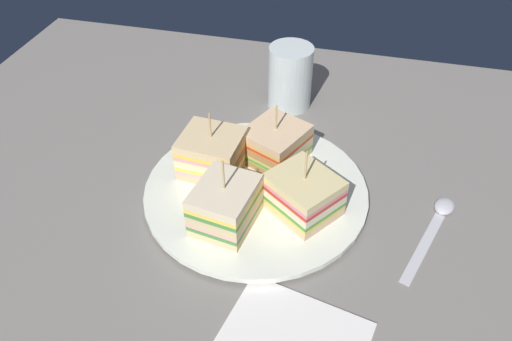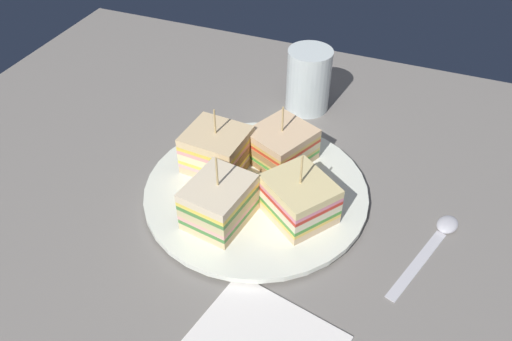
# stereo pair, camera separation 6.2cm
# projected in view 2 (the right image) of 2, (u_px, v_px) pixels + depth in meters

# --- Properties ---
(ground_plane) EXTENTS (1.06, 0.83, 0.02)m
(ground_plane) POSITION_uv_depth(u_px,v_px,m) (256.00, 201.00, 0.66)
(ground_plane) COLOR slate
(plate) EXTENTS (0.29, 0.29, 0.01)m
(plate) POSITION_uv_depth(u_px,v_px,m) (256.00, 191.00, 0.65)
(plate) COLOR white
(plate) RESTS_ON ground_plane
(sandwich_wedge_0) EXTENTS (0.08, 0.08, 0.09)m
(sandwich_wedge_0) POSITION_uv_depth(u_px,v_px,m) (217.00, 150.00, 0.66)
(sandwich_wedge_0) COLOR #D8B485
(sandwich_wedge_0) RESTS_ON plate
(sandwich_wedge_1) EXTENTS (0.08, 0.09, 0.09)m
(sandwich_wedge_1) POSITION_uv_depth(u_px,v_px,m) (219.00, 202.00, 0.59)
(sandwich_wedge_1) COLOR beige
(sandwich_wedge_1) RESTS_ON plate
(sandwich_wedge_2) EXTENTS (0.10, 0.10, 0.09)m
(sandwich_wedge_2) POSITION_uv_depth(u_px,v_px,m) (299.00, 199.00, 0.59)
(sandwich_wedge_2) COLOR beige
(sandwich_wedge_2) RESTS_ON plate
(sandwich_wedge_3) EXTENTS (0.10, 0.10, 0.08)m
(sandwich_wedge_3) POSITION_uv_depth(u_px,v_px,m) (281.00, 145.00, 0.67)
(sandwich_wedge_3) COLOR #E7C38A
(sandwich_wedge_3) RESTS_ON plate
(spoon) EXTENTS (0.07, 0.15, 0.01)m
(spoon) POSITION_uv_depth(u_px,v_px,m) (438.00, 237.00, 0.59)
(spoon) COLOR silver
(spoon) RESTS_ON ground_plane
(drinking_glass) EXTENTS (0.07, 0.07, 0.10)m
(drinking_glass) POSITION_uv_depth(u_px,v_px,m) (306.00, 84.00, 0.78)
(drinking_glass) COLOR silver
(drinking_glass) RESTS_ON ground_plane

